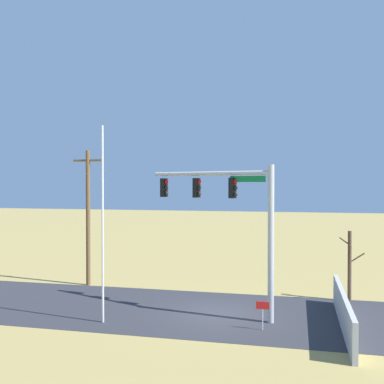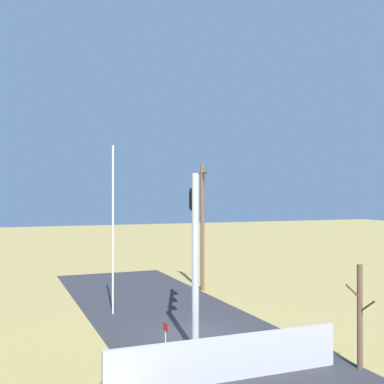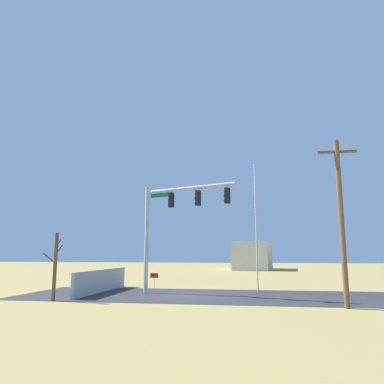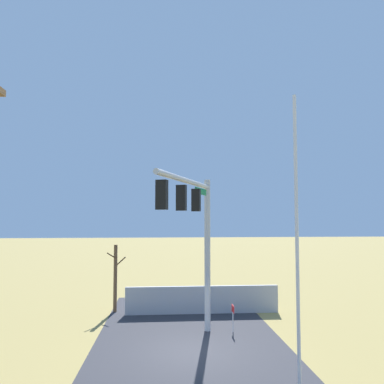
# 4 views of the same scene
# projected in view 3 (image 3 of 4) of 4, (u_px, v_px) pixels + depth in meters

# --- Properties ---
(ground_plane) EXTENTS (160.00, 160.00, 0.00)m
(ground_plane) POSITION_uv_depth(u_px,v_px,m) (181.00, 295.00, 22.55)
(ground_plane) COLOR #9E894C
(road_surface) EXTENTS (28.00, 8.00, 0.01)m
(road_surface) POSITION_uv_depth(u_px,v_px,m) (246.00, 296.00, 21.93)
(road_surface) COLOR #2D2D33
(road_surface) RESTS_ON ground_plane
(sidewalk_corner) EXTENTS (6.00, 6.00, 0.01)m
(sidewalk_corner) POSITION_uv_depth(u_px,v_px,m) (131.00, 293.00, 24.02)
(sidewalk_corner) COLOR #B7B5AD
(sidewalk_corner) RESTS_ON ground_plane
(retaining_fence) EXTENTS (0.20, 8.41, 1.49)m
(retaining_fence) POSITION_uv_depth(u_px,v_px,m) (102.00, 281.00, 24.55)
(retaining_fence) COLOR #A8A8AD
(retaining_fence) RESTS_ON ground_plane
(signal_mast) EXTENTS (6.26, 2.55, 7.06)m
(signal_mast) POSITION_uv_depth(u_px,v_px,m) (170.00, 216.00, 23.77)
(signal_mast) COLOR #B2B5BA
(signal_mast) RESTS_ON ground_plane
(flagpole) EXTENTS (0.10, 0.10, 8.80)m
(flagpole) POSITION_uv_depth(u_px,v_px,m) (256.00, 226.00, 25.08)
(flagpole) COLOR silver
(flagpole) RESTS_ON ground_plane
(utility_pole) EXTENTS (1.90, 0.26, 8.23)m
(utility_pole) POSITION_uv_depth(u_px,v_px,m) (341.00, 218.00, 17.83)
(utility_pole) COLOR brown
(utility_pole) RESTS_ON ground_plane
(bare_tree) EXTENTS (1.27, 1.02, 3.72)m
(bare_tree) POSITION_uv_depth(u_px,v_px,m) (55.00, 265.00, 20.15)
(bare_tree) COLOR brown
(bare_tree) RESTS_ON ground_plane
(open_sign) EXTENTS (0.56, 0.04, 1.22)m
(open_sign) POSITION_uv_depth(u_px,v_px,m) (154.00, 278.00, 25.09)
(open_sign) COLOR silver
(open_sign) RESTS_ON ground_plane
(distant_building) EXTENTS (6.69, 11.25, 4.39)m
(distant_building) POSITION_uv_depth(u_px,v_px,m) (253.00, 256.00, 59.32)
(distant_building) COLOR beige
(distant_building) RESTS_ON ground_plane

